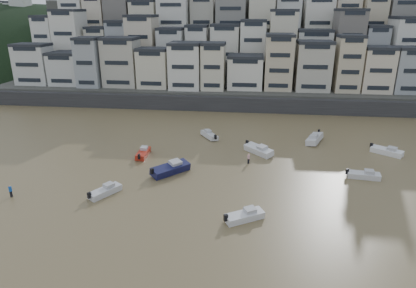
# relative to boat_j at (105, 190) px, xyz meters

# --- Properties ---
(harbor_wall) EXTENTS (140.00, 3.00, 3.50)m
(harbor_wall) POSITION_rel_boat_j_xyz_m (15.61, 45.35, 1.06)
(harbor_wall) COLOR #38383A
(harbor_wall) RESTS_ON ground
(hillside) EXTENTS (141.04, 66.00, 50.00)m
(hillside) POSITION_rel_boat_j_xyz_m (20.35, 85.19, 12.32)
(hillside) COLOR #4C4C47
(hillside) RESTS_ON ground
(headland) EXTENTS (216.00, 135.00, 53.33)m
(headland) POSITION_rel_boat_j_xyz_m (-89.39, 115.34, -0.67)
(headland) COLOR black
(headland) RESTS_ON ground
(boat_j) EXTENTS (4.08, 5.18, 1.38)m
(boat_j) POSITION_rel_boat_j_xyz_m (0.00, 0.00, 0.00)
(boat_j) COLOR silver
(boat_j) RESTS_ON ground
(boat_d) EXTENTS (5.12, 2.17, 1.36)m
(boat_d) POSITION_rel_boat_j_xyz_m (35.73, 9.41, -0.01)
(boat_d) COLOR silver
(boat_d) RESTS_ON ground
(boat_i) EXTENTS (4.41, 6.74, 1.75)m
(boat_i) POSITION_rel_boat_j_xyz_m (30.87, 24.57, 0.19)
(boat_i) COLOR silver
(boat_i) RESTS_ON ground
(boat_h) EXTENTS (4.33, 5.37, 1.44)m
(boat_h) POSITION_rel_boat_j_xyz_m (11.17, 24.71, 0.03)
(boat_h) COLOR silver
(boat_h) RESTS_ON ground
(boat_g) EXTENTS (5.59, 4.74, 1.52)m
(boat_g) POSITION_rel_boat_j_xyz_m (42.21, 19.76, 0.07)
(boat_g) COLOR white
(boat_g) RESTS_ON ground
(boat_e) EXTENTS (5.71, 5.84, 1.68)m
(boat_e) POSITION_rel_boat_j_xyz_m (20.48, 17.48, 0.15)
(boat_e) COLOR silver
(boat_e) RESTS_ON ground
(boat_c) EXTENTS (6.22, 6.45, 1.84)m
(boat_c) POSITION_rel_boat_j_xyz_m (7.24, 7.71, 0.23)
(boat_c) COLOR #151743
(boat_c) RESTS_ON ground
(boat_f) EXTENTS (1.86, 5.31, 1.44)m
(boat_f) POSITION_rel_boat_j_xyz_m (1.17, 14.02, 0.03)
(boat_f) COLOR #B32516
(boat_f) RESTS_ON ground
(boat_a) EXTENTS (5.35, 4.18, 1.42)m
(boat_a) POSITION_rel_boat_j_xyz_m (18.68, -4.18, 0.02)
(boat_a) COLOR silver
(boat_a) RESTS_ON ground
(person_blue) EXTENTS (0.44, 0.44, 1.74)m
(person_blue) POSITION_rel_boat_j_xyz_m (-12.07, -2.10, 0.18)
(person_blue) COLOR #174FB0
(person_blue) RESTS_ON ground
(person_pink) EXTENTS (0.44, 0.44, 1.74)m
(person_pink) POSITION_rel_boat_j_xyz_m (18.86, 12.96, 0.18)
(person_pink) COLOR pink
(person_pink) RESTS_ON ground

